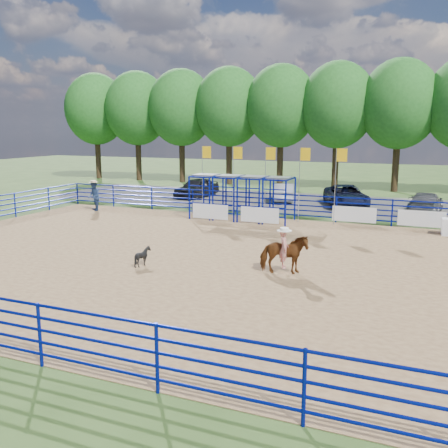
{
  "coord_description": "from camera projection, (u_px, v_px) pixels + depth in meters",
  "views": [
    {
      "loc": [
        7.81,
        -18.06,
        5.3
      ],
      "look_at": [
        -0.12,
        1.0,
        1.3
      ],
      "focal_mm": 40.0,
      "sensor_mm": 36.0,
      "label": 1
    }
  ],
  "objects": [
    {
      "name": "ground",
      "position": [
        217.0,
        260.0,
        20.32
      ],
      "size": [
        120.0,
        120.0,
        0.0
      ],
      "primitive_type": "plane",
      "color": "#3D5A24",
      "rests_on": "ground"
    },
    {
      "name": "arena_dirt",
      "position": [
        217.0,
        260.0,
        20.32
      ],
      "size": [
        30.0,
        20.0,
        0.02
      ],
      "primitive_type": "cube",
      "color": "#97744B",
      "rests_on": "ground"
    },
    {
      "name": "gravel_strip",
      "position": [
        311.0,
        203.0,
        35.73
      ],
      "size": [
        40.0,
        10.0,
        0.01
      ],
      "primitive_type": "cube",
      "color": "#68645C",
      "rests_on": "ground"
    },
    {
      "name": "horse_and_rider",
      "position": [
        284.0,
        251.0,
        18.18
      ],
      "size": [
        1.89,
        1.26,
        2.42
      ],
      "color": "#5F3213",
      "rests_on": "arena_dirt"
    },
    {
      "name": "calf",
      "position": [
        143.0,
        256.0,
        19.3
      ],
      "size": [
        0.91,
        0.89,
        0.75
      ],
      "primitive_type": "imported",
      "rotation": [
        0.0,
        0.0,
        2.17
      ],
      "color": "black",
      "rests_on": "arena_dirt"
    },
    {
      "name": "spectator_cowboy",
      "position": [
        94.0,
        196.0,
        32.04
      ],
      "size": [
        1.15,
        1.15,
        1.93
      ],
      "color": "navy",
      "rests_on": "arena_dirt"
    },
    {
      "name": "car_a",
      "position": [
        197.0,
        188.0,
        38.46
      ],
      "size": [
        2.42,
        4.57,
        1.48
      ],
      "primitive_type": "imported",
      "rotation": [
        0.0,
        0.0,
        -0.16
      ],
      "color": "black",
      "rests_on": "gravel_strip"
    },
    {
      "name": "car_b",
      "position": [
        284.0,
        192.0,
        36.34
      ],
      "size": [
        2.32,
        4.23,
        1.32
      ],
      "primitive_type": "imported",
      "rotation": [
        0.0,
        0.0,
        3.38
      ],
      "color": "#96999E",
      "rests_on": "gravel_strip"
    },
    {
      "name": "car_c",
      "position": [
        346.0,
        196.0,
        33.82
      ],
      "size": [
        4.09,
        5.75,
        1.46
      ],
      "primitive_type": "imported",
      "rotation": [
        0.0,
        0.0,
        0.36
      ],
      "color": "#141832",
      "rests_on": "gravel_strip"
    },
    {
      "name": "car_d",
      "position": [
        426.0,
        203.0,
        31.06
      ],
      "size": [
        2.19,
        4.72,
        1.34
      ],
      "primitive_type": "imported",
      "rotation": [
        0.0,
        0.0,
        3.07
      ],
      "color": "#565658",
      "rests_on": "gravel_strip"
    },
    {
      "name": "perimeter_fence",
      "position": [
        217.0,
        242.0,
        20.18
      ],
      "size": [
        30.1,
        20.1,
        1.5
      ],
      "color": "#06138F",
      "rests_on": "ground"
    },
    {
      "name": "chute_assembly",
      "position": [
        248.0,
        199.0,
        28.81
      ],
      "size": [
        19.32,
        2.41,
        4.2
      ],
      "color": "#06138F",
      "rests_on": "ground"
    },
    {
      "name": "treeline",
      "position": [
        338.0,
        101.0,
        42.46
      ],
      "size": [
        56.4,
        6.4,
        11.24
      ],
      "color": "#3F2B19",
      "rests_on": "ground"
    }
  ]
}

